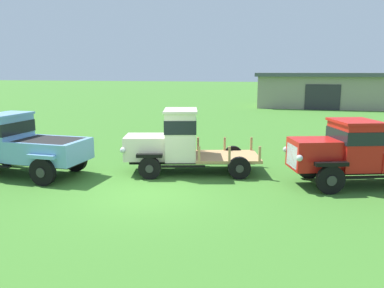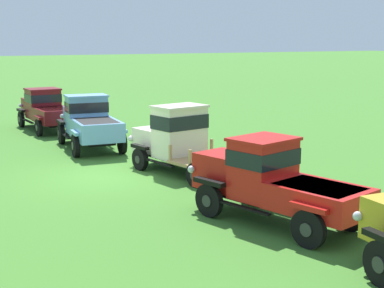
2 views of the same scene
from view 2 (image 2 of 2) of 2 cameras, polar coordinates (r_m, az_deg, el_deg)
ground_plane at (r=19.76m, az=-8.60°, el=-3.18°), size 240.00×240.00×0.00m
vintage_truck_foreground_near at (r=29.99m, az=-14.04°, el=3.34°), size 5.04×2.26×2.03m
vintage_truck_second_in_line at (r=24.69m, az=-9.94°, el=2.12°), size 5.00×2.25×2.18m
vintage_truck_midrow_center at (r=20.19m, az=-1.44°, el=0.57°), size 5.16×2.93×2.30m
vintage_truck_far_side at (r=14.80m, az=7.69°, el=-3.45°), size 5.11×3.04×2.13m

